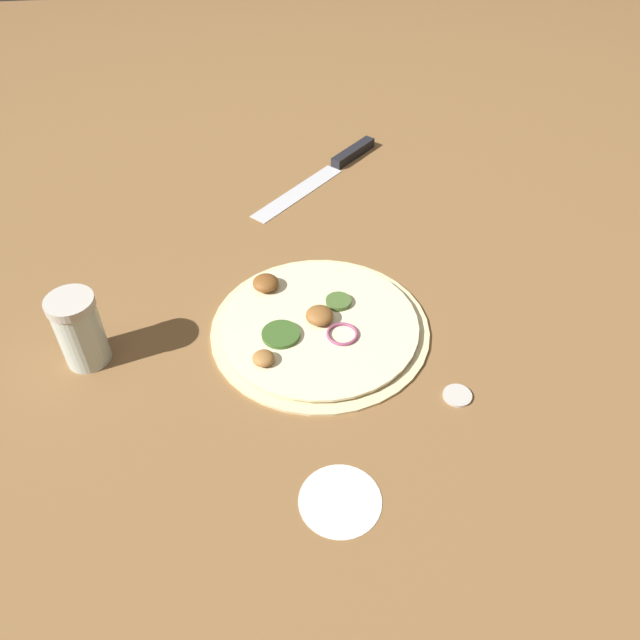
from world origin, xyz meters
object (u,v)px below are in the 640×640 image
at_px(loose_cap, 458,395).
at_px(spice_jar, 79,330).
at_px(pizza, 318,325).
at_px(knife, 337,164).

bearing_deg(loose_cap, spice_jar, 165.77).
bearing_deg(spice_jar, loose_cap, -14.23).
bearing_deg(pizza, knife, 78.88).
distance_m(pizza, loose_cap, 0.21).
xyz_separation_m(pizza, spice_jar, (-0.30, -0.02, 0.04)).
height_order(knife, loose_cap, knife).
xyz_separation_m(pizza, loose_cap, (0.16, -0.14, -0.00)).
relative_size(knife, loose_cap, 7.07).
bearing_deg(knife, loose_cap, 52.29).
bearing_deg(knife, pizza, 33.67).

